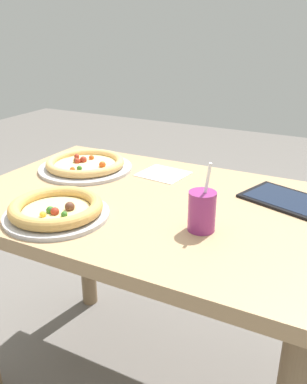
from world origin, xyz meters
name	(u,v)px	position (x,y,z in m)	size (l,w,h in m)	color
ground_plane	(152,384)	(0.00, 0.00, 0.00)	(8.00, 8.00, 0.00)	#66605B
dining_table	(152,237)	(0.00, 0.00, 0.62)	(1.15, 0.76, 0.75)	tan
pizza_near	(56,210)	(-0.18, -0.22, 0.77)	(0.29, 0.29, 0.05)	#B7B7BC
pizza_far	(85,165)	(-0.35, 0.14, 0.77)	(0.34, 0.34, 0.04)	#B7B7BC
drink_cup_colored	(202,211)	(0.20, -0.11, 0.80)	(0.07, 0.07, 0.19)	#8C2D72
paper_napkin	(163,174)	(-0.07, 0.22, 0.75)	(0.16, 0.14, 0.00)	white
tablet	(285,199)	(0.36, 0.18, 0.75)	(0.28, 0.24, 0.01)	black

